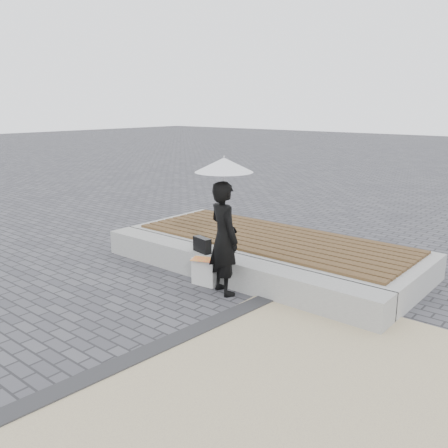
{
  "coord_description": "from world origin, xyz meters",
  "views": [
    {
      "loc": [
        4.34,
        -3.64,
        2.59
      ],
      "look_at": [
        0.26,
        1.24,
        1.0
      ],
      "focal_mm": 38.45,
      "sensor_mm": 36.0,
      "label": 1
    }
  ],
  "objects_px": {
    "woman": "(224,238)",
    "parasol": "(224,165)",
    "canvas_tote": "(205,272)",
    "handbag": "(202,245)",
    "seating_ledge": "(226,269)"
  },
  "relations": [
    {
      "from": "seating_ledge",
      "to": "canvas_tote",
      "type": "xyz_separation_m",
      "value": [
        -0.15,
        -0.31,
        0.0
      ]
    },
    {
      "from": "woman",
      "to": "handbag",
      "type": "xyz_separation_m",
      "value": [
        -0.66,
        0.27,
        -0.28
      ]
    },
    {
      "from": "parasol",
      "to": "canvas_tote",
      "type": "height_order",
      "value": "parasol"
    },
    {
      "from": "parasol",
      "to": "handbag",
      "type": "bearing_deg",
      "value": 157.66
    },
    {
      "from": "parasol",
      "to": "seating_ledge",
      "type": "bearing_deg",
      "value": 125.43
    },
    {
      "from": "seating_ledge",
      "to": "parasol",
      "type": "relative_size",
      "value": 4.99
    },
    {
      "from": "seating_ledge",
      "to": "woman",
      "type": "relative_size",
      "value": 3.14
    },
    {
      "from": "parasol",
      "to": "canvas_tote",
      "type": "relative_size",
      "value": 2.48
    },
    {
      "from": "woman",
      "to": "handbag",
      "type": "bearing_deg",
      "value": -0.33
    },
    {
      "from": "woman",
      "to": "handbag",
      "type": "height_order",
      "value": "woman"
    },
    {
      "from": "seating_ledge",
      "to": "woman",
      "type": "height_order",
      "value": "woman"
    },
    {
      "from": "woman",
      "to": "parasol",
      "type": "distance_m",
      "value": 1.01
    },
    {
      "from": "woman",
      "to": "canvas_tote",
      "type": "height_order",
      "value": "woman"
    },
    {
      "from": "handbag",
      "to": "canvas_tote",
      "type": "height_order",
      "value": "handbag"
    },
    {
      "from": "handbag",
      "to": "woman",
      "type": "bearing_deg",
      "value": -10.71
    }
  ]
}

